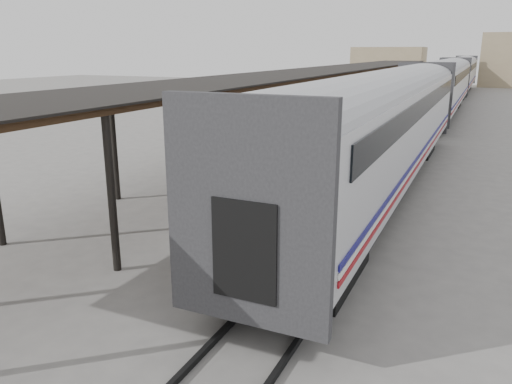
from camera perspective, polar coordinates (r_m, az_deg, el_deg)
The scene contains 10 objects.
ground at distance 13.96m, azimuth -5.95°, elevation -6.66°, with size 160.00×160.00×0.00m, color slate.
train at distance 45.07m, azimuth 20.59°, elevation 11.49°, with size 3.45×76.01×4.01m.
canopy at distance 36.50m, azimuth 8.85°, elevation 13.57°, with size 4.90×64.30×4.15m.
rails at distance 45.50m, azimuth 20.30°, elevation 8.21°, with size 1.54×150.00×0.12m.
building_left at distance 94.57m, azimuth 14.90°, elevation 13.90°, with size 12.00×8.00×6.00m, color tan.
baggage_cart at distance 12.98m, azimuth -4.35°, elevation -5.31°, with size 1.57×2.55×0.86m.
suitcase_stack at distance 13.20m, azimuth -4.39°, elevation -3.15°, with size 1.24×1.16×0.46m.
luggage_tug at distance 27.02m, azimuth 2.49°, elevation 5.62°, with size 1.11×1.49×1.18m.
porter at distance 11.98m, azimuth -4.90°, elevation -1.81°, with size 0.61×0.40×1.68m, color navy.
pedestrian at distance 27.74m, azimuth 6.56°, elevation 6.31°, with size 0.92×0.38×1.57m, color black.
Camera 1 is at (6.65, -11.06, 5.31)m, focal length 35.00 mm.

